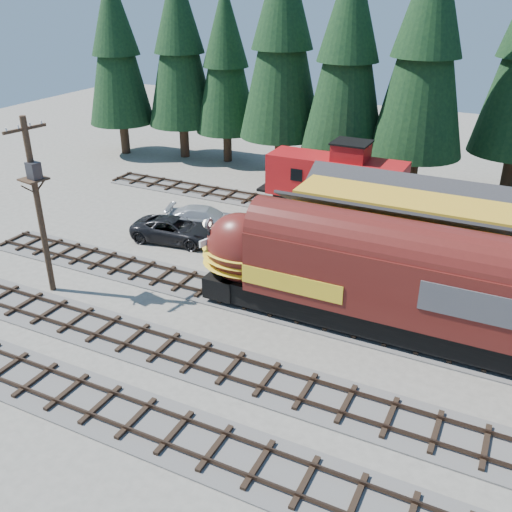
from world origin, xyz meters
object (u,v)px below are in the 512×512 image
at_px(depot, 398,228).
at_px(caboose, 336,182).
at_px(utility_pole, 37,196).
at_px(pickup_truck_a, 175,230).
at_px(locomotive, 350,277).
at_px(pickup_truck_b, 205,218).

xyz_separation_m(depot, caboose, (-6.30, 7.50, -0.39)).
xyz_separation_m(utility_pole, pickup_truck_a, (2.47, 8.67, -4.77)).
bearing_deg(depot, utility_pole, -148.09).
height_order(caboose, utility_pole, utility_pole).
relative_size(locomotive, pickup_truck_a, 2.93).
xyz_separation_m(depot, pickup_truck_b, (-13.55, 0.96, -2.18)).
bearing_deg(depot, locomotive, -96.61).
height_order(depot, locomotive, depot).
xyz_separation_m(caboose, utility_pole, (-10.44, -17.92, 3.00)).
distance_m(locomotive, caboose, 15.06).
relative_size(utility_pole, pickup_truck_a, 1.69).
bearing_deg(pickup_truck_a, pickup_truck_b, -23.19).
bearing_deg(pickup_truck_b, utility_pole, 148.14).
bearing_deg(utility_pole, depot, 42.32).
relative_size(depot, pickup_truck_b, 2.37).
height_order(locomotive, pickup_truck_a, locomotive).
height_order(caboose, pickup_truck_b, caboose).
xyz_separation_m(locomotive, caboose, (-5.54, 14.00, -0.10)).
bearing_deg(locomotive, utility_pole, -166.22).
distance_m(caboose, pickup_truck_a, 12.34).
relative_size(locomotive, pickup_truck_b, 3.14).
bearing_deg(caboose, utility_pole, -120.22).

